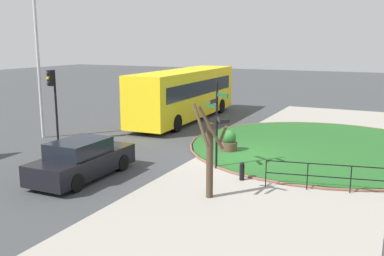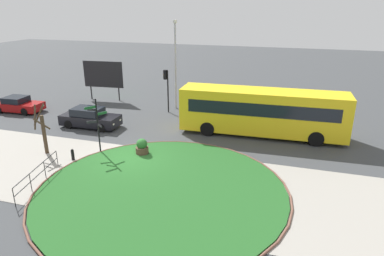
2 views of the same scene
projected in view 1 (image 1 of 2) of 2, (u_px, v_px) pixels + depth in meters
The scene contains 13 objects.
ground at pixel (242, 157), 19.07m from camera, with size 120.00×120.00×0.00m, color #3D3F42.
sidewalk_paving at pixel (290, 162), 18.15m from camera, with size 32.00×7.76×0.02m, color #9E998E.
grass_island at pixel (321, 147), 20.66m from camera, with size 12.30×12.30×0.10m, color #235B23.
grass_kerb_ring at pixel (321, 147), 20.66m from camera, with size 12.61×12.61×0.11m, color brown.
signpost_directional at pixel (217, 119), 16.83m from camera, with size 1.11×1.20×3.47m.
bollard_foreground at pixel (242, 171), 15.72m from camera, with size 0.18×0.18×0.70m.
railing_grass_edge at pixel (329, 174), 14.46m from camera, with size 0.88×4.14×0.97m.
bus_yellow at pixel (185, 94), 27.65m from camera, with size 11.39×2.83×3.21m.
car_near_lane at pixel (82, 160), 15.96m from camera, with size 4.45×1.85×1.47m.
traffic_light_near at pixel (53, 89), 21.50m from camera, with size 0.49×0.31×3.61m.
lamppost_tall at pixel (38, 60), 22.11m from camera, with size 0.32×0.32×7.51m.
planter_near_signpost at pixel (229, 142), 19.70m from camera, with size 0.78×0.78×1.04m.
street_tree_bare at pixel (210, 153), 13.71m from camera, with size 1.20×1.20×3.09m.
Camera 1 is at (-17.55, -6.09, 4.98)m, focal length 40.43 mm.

